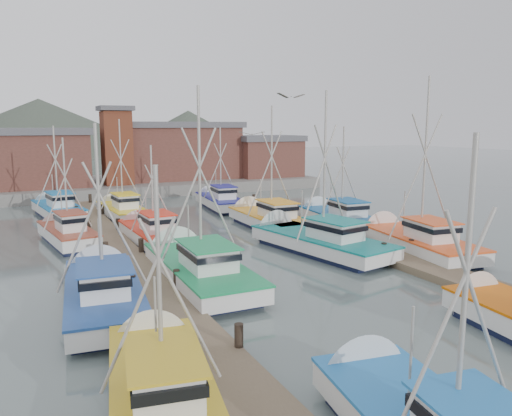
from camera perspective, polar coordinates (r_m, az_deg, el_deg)
name	(u,v)px	position (r m, az deg, el deg)	size (l,w,h in m)	color
ground	(272,268)	(27.45, 1.88, -6.83)	(260.00, 260.00, 0.00)	#475654
dock_left	(128,261)	(28.84, -14.47, -5.89)	(2.30, 46.00, 1.50)	brown
dock_right	(336,237)	(34.30, 9.12, -3.27)	(2.30, 46.00, 1.50)	brown
quay	(129,185)	(61.95, -14.28, 2.57)	(44.00, 16.00, 1.20)	slate
shed_left	(27,157)	(58.41, -24.68, 5.29)	(12.72, 8.48, 6.20)	brown
shed_center	(177,150)	(63.09, -9.06, 6.59)	(14.84, 9.54, 6.90)	brown
shed_right	(266,156)	(64.48, 1.19, 6.01)	(8.48, 6.36, 5.20)	brown
lookout_tower	(117,145)	(57.28, -15.63, 6.95)	(3.60, 3.60, 8.50)	#602C1B
distant_hills	(11,155)	(146.09, -26.17, 5.46)	(175.00, 140.00, 42.00)	#495345
boat_2	(160,386)	(14.64, -10.86, -19.33)	(3.97, 8.82, 7.43)	#101735
boat_4	(196,267)	(25.33, -6.86, -6.67)	(4.24, 10.41, 10.47)	#101735
boat_5	(314,240)	(30.99, 6.61, -3.68)	(5.05, 10.78, 10.65)	#101735
boat_6	(103,291)	(22.60, -17.11, -9.04)	(3.95, 9.83, 8.63)	#101735
boat_7	(413,240)	(32.23, 17.48, -3.54)	(4.51, 9.91, 11.35)	#101735
boat_8	(151,233)	(33.58, -11.95, -2.82)	(3.04, 8.69, 7.16)	#101735
boat_9	(267,219)	(37.86, 1.24, -1.22)	(4.02, 9.75, 9.97)	#101735
boat_10	(66,233)	(35.15, -20.87, -2.69)	(3.42, 8.07, 7.50)	#101735
boat_11	(337,218)	(38.79, 9.20, -1.09)	(3.75, 9.49, 8.42)	#101735
boat_12	(121,210)	(43.05, -15.18, -0.26)	(3.51, 8.47, 8.84)	#101735
boat_13	(219,201)	(47.07, -4.26, 0.85)	(3.52, 9.05, 8.26)	#101735
boat_14	(57,209)	(45.64, -21.83, -0.07)	(3.91, 9.12, 8.38)	#101735
gull_near	(291,96)	(21.65, 4.04, 12.61)	(1.52, 0.66, 0.24)	gray
gull_far	(252,134)	(28.35, -0.46, 8.49)	(1.51, 0.66, 0.24)	gray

